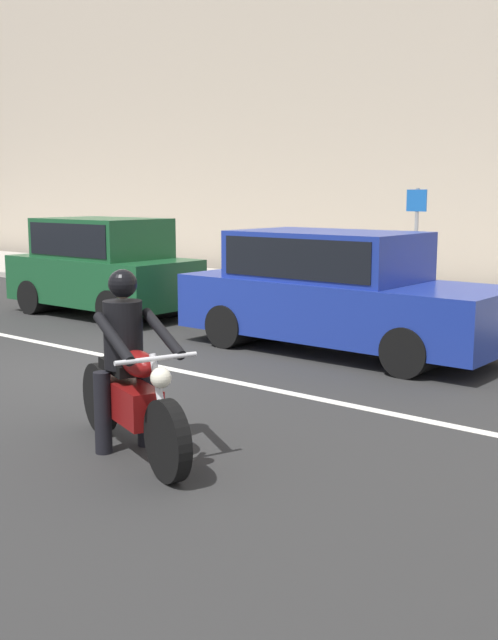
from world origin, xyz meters
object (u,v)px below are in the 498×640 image
Objects in this scene: motorcycle_with_rider_black_leather at (129,380)px; parked_sedan_cobalt_blue at (335,290)px; street_sign_post at (416,231)px; parked_hatchback_forest_green at (102,265)px.

motorcycle_with_rider_black_leather is 0.44× the size of parked_sedan_cobalt_blue.
parked_hatchback_forest_green is at bearing -126.71° from street_sign_post.
motorcycle_with_rider_black_leather is at bearing -76.37° from street_sign_post.
motorcycle_with_rider_black_leather is 0.56× the size of parked_hatchback_forest_green.
parked_hatchback_forest_green is 0.78× the size of parked_sedan_cobalt_blue.
parked_hatchback_forest_green reaches higher than parked_sedan_cobalt_blue.
parked_hatchback_forest_green is at bearing 179.22° from parked_sedan_cobalt_blue.
motorcycle_with_rider_black_leather is 10.30m from street_sign_post.
motorcycle_with_rider_black_leather is at bearing -78.00° from parked_sedan_cobalt_blue.
parked_sedan_cobalt_blue is 5.36m from street_sign_post.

